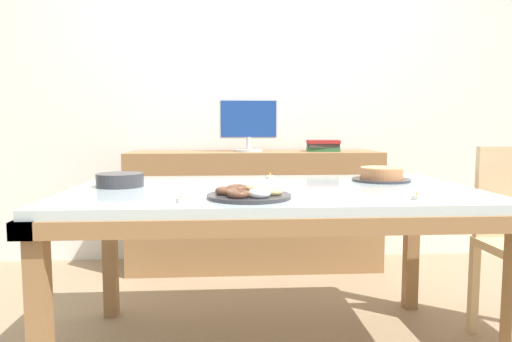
{
  "coord_description": "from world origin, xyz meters",
  "views": [
    {
      "loc": [
        -0.2,
        -2.0,
        1.03
      ],
      "look_at": [
        -0.06,
        0.15,
        0.83
      ],
      "focal_mm": 32.0,
      "sensor_mm": 36.0,
      "label": 1
    }
  ],
  "objects_px": {
    "tealight_left_edge": "(417,197)",
    "plate_stack": "(120,180)",
    "book_stack": "(323,146)",
    "tealight_near_front": "(270,177)",
    "cake_chocolate_round": "(381,175)",
    "computer_monitor": "(249,125)",
    "pastry_platter": "(249,194)",
    "tealight_right_edge": "(182,200)"
  },
  "relations": [
    {
      "from": "plate_stack",
      "to": "cake_chocolate_round",
      "type": "bearing_deg",
      "value": 6.11
    },
    {
      "from": "cake_chocolate_round",
      "to": "tealight_near_front",
      "type": "distance_m",
      "value": 0.56
    },
    {
      "from": "tealight_left_edge",
      "to": "tealight_right_edge",
      "type": "bearing_deg",
      "value": -179.54
    },
    {
      "from": "computer_monitor",
      "to": "cake_chocolate_round",
      "type": "distance_m",
      "value": 1.28
    },
    {
      "from": "computer_monitor",
      "to": "tealight_left_edge",
      "type": "relative_size",
      "value": 10.6
    },
    {
      "from": "book_stack",
      "to": "tealight_left_edge",
      "type": "relative_size",
      "value": 6.01
    },
    {
      "from": "book_stack",
      "to": "tealight_near_front",
      "type": "bearing_deg",
      "value": -116.77
    },
    {
      "from": "pastry_platter",
      "to": "tealight_right_edge",
      "type": "bearing_deg",
      "value": -160.23
    },
    {
      "from": "pastry_platter",
      "to": "tealight_right_edge",
      "type": "relative_size",
      "value": 7.98
    },
    {
      "from": "computer_monitor",
      "to": "tealight_near_front",
      "type": "xyz_separation_m",
      "value": [
        0.07,
        -0.95,
        -0.27
      ]
    },
    {
      "from": "pastry_platter",
      "to": "tealight_near_front",
      "type": "bearing_deg",
      "value": 77.45
    },
    {
      "from": "cake_chocolate_round",
      "to": "tealight_left_edge",
      "type": "bearing_deg",
      "value": -96.51
    },
    {
      "from": "book_stack",
      "to": "tealight_near_front",
      "type": "distance_m",
      "value": 1.07
    },
    {
      "from": "book_stack",
      "to": "cake_chocolate_round",
      "type": "bearing_deg",
      "value": -86.81
    },
    {
      "from": "computer_monitor",
      "to": "book_stack",
      "type": "height_order",
      "value": "computer_monitor"
    },
    {
      "from": "computer_monitor",
      "to": "pastry_platter",
      "type": "bearing_deg",
      "value": -92.78
    },
    {
      "from": "cake_chocolate_round",
      "to": "plate_stack",
      "type": "height_order",
      "value": "cake_chocolate_round"
    },
    {
      "from": "computer_monitor",
      "to": "cake_chocolate_round",
      "type": "bearing_deg",
      "value": -60.91
    },
    {
      "from": "book_stack",
      "to": "plate_stack",
      "type": "bearing_deg",
      "value": -134.04
    },
    {
      "from": "cake_chocolate_round",
      "to": "tealight_right_edge",
      "type": "height_order",
      "value": "cake_chocolate_round"
    },
    {
      "from": "book_stack",
      "to": "tealight_left_edge",
      "type": "height_order",
      "value": "book_stack"
    },
    {
      "from": "cake_chocolate_round",
      "to": "tealight_near_front",
      "type": "relative_size",
      "value": 7.13
    },
    {
      "from": "plate_stack",
      "to": "tealight_near_front",
      "type": "bearing_deg",
      "value": 21.27
    },
    {
      "from": "tealight_right_edge",
      "to": "tealight_near_front",
      "type": "xyz_separation_m",
      "value": [
        0.39,
        0.74,
        0.0
      ]
    },
    {
      "from": "plate_stack",
      "to": "tealight_right_edge",
      "type": "bearing_deg",
      "value": -55.2
    },
    {
      "from": "plate_stack",
      "to": "tealight_left_edge",
      "type": "relative_size",
      "value": 5.25
    },
    {
      "from": "cake_chocolate_round",
      "to": "pastry_platter",
      "type": "relative_size",
      "value": 0.89
    },
    {
      "from": "pastry_platter",
      "to": "tealight_right_edge",
      "type": "xyz_separation_m",
      "value": [
        -0.24,
        -0.09,
        -0.01
      ]
    },
    {
      "from": "computer_monitor",
      "to": "cake_chocolate_round",
      "type": "xyz_separation_m",
      "value": [
        0.61,
        -1.09,
        -0.25
      ]
    },
    {
      "from": "computer_monitor",
      "to": "pastry_platter",
      "type": "relative_size",
      "value": 1.33
    },
    {
      "from": "tealight_near_front",
      "to": "pastry_platter",
      "type": "bearing_deg",
      "value": -102.55
    },
    {
      "from": "tealight_left_edge",
      "to": "tealight_near_front",
      "type": "xyz_separation_m",
      "value": [
        -0.48,
        0.73,
        0.0
      ]
    },
    {
      "from": "tealight_right_edge",
      "to": "book_stack",
      "type": "bearing_deg",
      "value": 62.78
    },
    {
      "from": "tealight_near_front",
      "to": "book_stack",
      "type": "bearing_deg",
      "value": 63.23
    },
    {
      "from": "computer_monitor",
      "to": "book_stack",
      "type": "xyz_separation_m",
      "value": [
        0.55,
        0.0,
        -0.15
      ]
    },
    {
      "from": "cake_chocolate_round",
      "to": "tealight_right_edge",
      "type": "relative_size",
      "value": 7.13
    },
    {
      "from": "book_stack",
      "to": "plate_stack",
      "type": "height_order",
      "value": "book_stack"
    },
    {
      "from": "cake_chocolate_round",
      "to": "computer_monitor",
      "type": "bearing_deg",
      "value": 119.09
    },
    {
      "from": "pastry_platter",
      "to": "tealight_near_front",
      "type": "relative_size",
      "value": 7.98
    },
    {
      "from": "plate_stack",
      "to": "tealight_left_edge",
      "type": "xyz_separation_m",
      "value": [
        1.18,
        -0.45,
        -0.02
      ]
    },
    {
      "from": "tealight_right_edge",
      "to": "computer_monitor",
      "type": "bearing_deg",
      "value": 79.22
    },
    {
      "from": "tealight_left_edge",
      "to": "plate_stack",
      "type": "bearing_deg",
      "value": 159.03
    }
  ]
}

